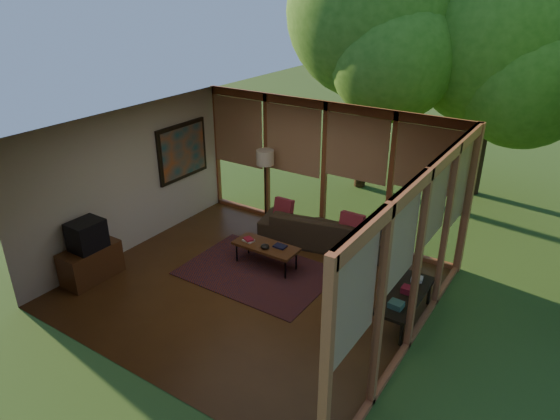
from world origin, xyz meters
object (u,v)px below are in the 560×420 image
Objects in this scene: media_cabinet at (91,263)px; sofa at (317,228)px; television at (87,235)px; floor_lamp at (265,162)px; side_console at (401,295)px; coffee_table at (266,247)px.

sofa is at bearing 51.23° from media_cabinet.
media_cabinet is 1.82× the size of television.
television is 0.33× the size of floor_lamp.
sofa is 4.22m from television.
sofa is 4.01× the size of television.
media_cabinet is 3.81m from floor_lamp.
floor_lamp is at bearing 68.95° from media_cabinet.
media_cabinet is (-2.63, -3.27, -0.02)m from sofa.
floor_lamp is 1.18× the size of side_console.
media_cabinet is at bearing -159.12° from side_console.
coffee_table is (2.29, 2.00, 0.09)m from media_cabinet.
coffee_table is (-0.34, -1.27, 0.07)m from sofa.
sofa is 1.34× the size of floor_lamp.
sofa is 4.20m from media_cabinet.
floor_lamp reaches higher than media_cabinet.
floor_lamp is 1.38× the size of coffee_table.
coffee_table is at bearing 41.39° from television.
media_cabinet is 0.55m from television.
television is at bearing 0.00° from media_cabinet.
side_console is (4.87, 1.86, 0.11)m from media_cabinet.
sofa is at bearing 75.10° from coffee_table.
floor_lamp is at bearing -18.36° from sofa.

